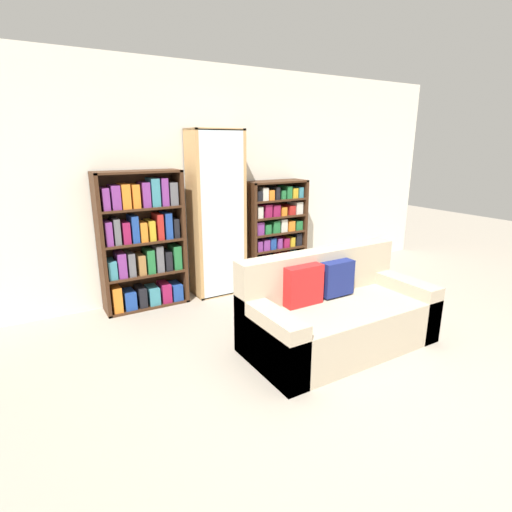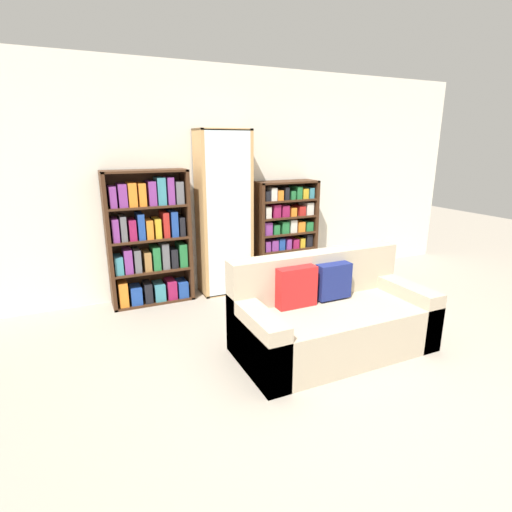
% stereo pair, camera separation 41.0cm
% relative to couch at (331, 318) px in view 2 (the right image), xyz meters
% --- Properties ---
extents(ground_plane, '(16.00, 16.00, 0.00)m').
position_rel_couch_xyz_m(ground_plane, '(-0.18, -0.71, -0.30)').
color(ground_plane, gray).
extents(wall_back, '(7.08, 0.06, 2.70)m').
position_rel_couch_xyz_m(wall_back, '(-0.18, 2.02, 1.05)').
color(wall_back, silver).
rests_on(wall_back, ground).
extents(couch, '(1.74, 0.85, 0.84)m').
position_rel_couch_xyz_m(couch, '(0.00, 0.00, 0.00)').
color(couch, tan).
rests_on(couch, ground).
extents(bookshelf_left, '(0.92, 0.32, 1.53)m').
position_rel_couch_xyz_m(bookshelf_left, '(-1.24, 1.81, 0.45)').
color(bookshelf_left, '#3D2314').
rests_on(bookshelf_left, ground).
extents(display_cabinet, '(0.63, 0.36, 1.97)m').
position_rel_couch_xyz_m(display_cabinet, '(-0.34, 1.80, 0.69)').
color(display_cabinet, tan).
rests_on(display_cabinet, ground).
extents(bookshelf_right, '(0.83, 0.32, 1.35)m').
position_rel_couch_xyz_m(bookshelf_right, '(0.52, 1.81, 0.36)').
color(bookshelf_right, '#3D2314').
rests_on(bookshelf_right, ground).
extents(wine_bottle, '(0.08, 0.08, 0.34)m').
position_rel_couch_xyz_m(wine_bottle, '(0.05, 0.81, -0.15)').
color(wine_bottle, '#143819').
rests_on(wine_bottle, ground).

